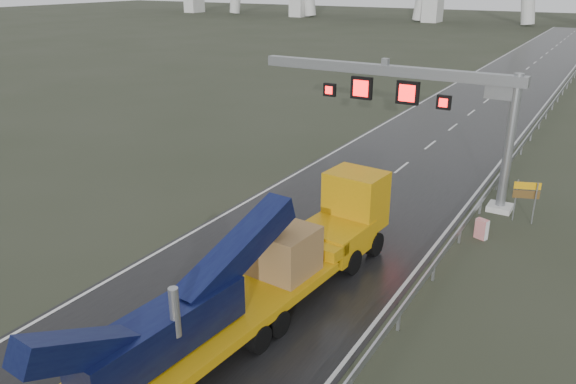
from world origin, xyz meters
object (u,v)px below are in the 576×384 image
Objects in this scene: heavy_haul_truck at (265,272)px; striped_barrier at (482,229)px; sign_gantry at (420,96)px; exit_sign_pair at (526,194)px.

heavy_haul_truck reaches higher than striped_barrier.
sign_gantry reaches higher than heavy_haul_truck.
sign_gantry is at bearing 160.89° from striped_barrier.
striped_barrier is at bearing 67.58° from heavy_haul_truck.
heavy_haul_truck is 19.20× the size of striped_barrier.
exit_sign_pair is (6.08, -0.99, -4.09)m from sign_gantry.
sign_gantry is 7.40m from exit_sign_pair.
heavy_haul_truck is (-0.60, -14.45, -3.92)m from sign_gantry.
striped_barrier is (4.74, -3.99, -5.13)m from sign_gantry.
sign_gantry reaches higher than exit_sign_pair.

